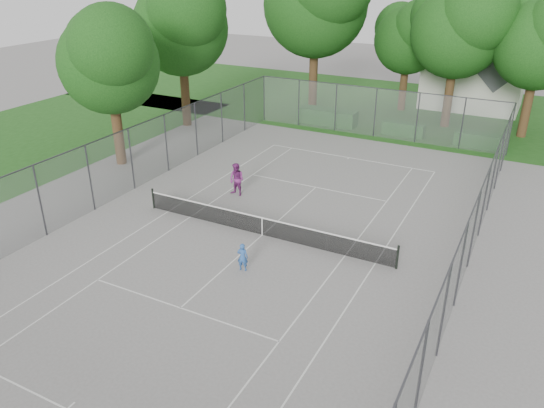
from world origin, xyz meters
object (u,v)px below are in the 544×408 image
at_px(tennis_net, 262,225).
at_px(house, 477,60).
at_px(woman_player, 237,180).
at_px(girl_player, 243,257).

relative_size(tennis_net, house, 1.31).
bearing_deg(house, woman_player, -107.90).
xyz_separation_m(tennis_net, house, (4.86, 29.07, 3.44)).
distance_m(tennis_net, house, 29.67).
height_order(tennis_net, woman_player, woman_player).
bearing_deg(woman_player, girl_player, -49.13).
xyz_separation_m(girl_player, woman_player, (-4.15, 6.48, 0.28)).
height_order(tennis_net, girl_player, girl_player).
distance_m(tennis_net, woman_player, 4.86).
height_order(tennis_net, house, house).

